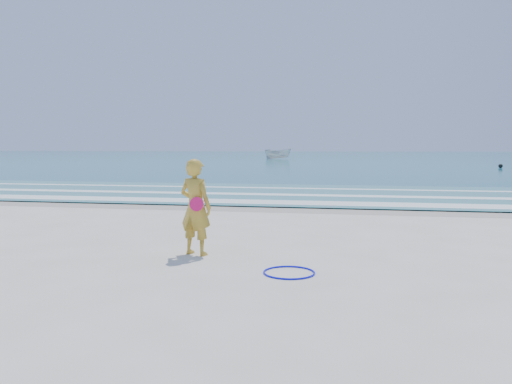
# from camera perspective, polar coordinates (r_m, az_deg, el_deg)

# --- Properties ---
(ground) EXTENTS (400.00, 400.00, 0.00)m
(ground) POSITION_cam_1_polar(r_m,az_deg,el_deg) (8.30, -6.22, -9.36)
(ground) COLOR silver
(ground) RESTS_ON ground
(wet_sand) EXTENTS (400.00, 2.40, 0.00)m
(wet_sand) POSITION_cam_1_polar(r_m,az_deg,el_deg) (16.98, 2.64, -1.84)
(wet_sand) COLOR #B2A893
(wet_sand) RESTS_ON ground
(ocean) EXTENTS (400.00, 190.00, 0.04)m
(ocean) POSITION_cam_1_polar(r_m,az_deg,el_deg) (112.73, 9.51, 4.10)
(ocean) COLOR #19727F
(ocean) RESTS_ON ground
(shallow) EXTENTS (400.00, 10.00, 0.01)m
(shallow) POSITION_cam_1_polar(r_m,az_deg,el_deg) (21.91, 4.47, -0.14)
(shallow) COLOR #59B7AD
(shallow) RESTS_ON ocean
(foam_near) EXTENTS (400.00, 1.40, 0.01)m
(foam_near) POSITION_cam_1_polar(r_m,az_deg,el_deg) (18.25, 3.21, -1.18)
(foam_near) COLOR white
(foam_near) RESTS_ON shallow
(foam_mid) EXTENTS (400.00, 0.90, 0.01)m
(foam_mid) POSITION_cam_1_polar(r_m,az_deg,el_deg) (21.11, 4.23, -0.32)
(foam_mid) COLOR white
(foam_mid) RESTS_ON shallow
(foam_far) EXTENTS (400.00, 0.60, 0.01)m
(foam_far) POSITION_cam_1_polar(r_m,az_deg,el_deg) (24.38, 5.11, 0.42)
(foam_far) COLOR white
(foam_far) RESTS_ON shallow
(hoop) EXTENTS (1.14, 1.14, 0.03)m
(hoop) POSITION_cam_1_polar(r_m,az_deg,el_deg) (8.35, 3.80, -9.16)
(hoop) COLOR #0C0EE8
(hoop) RESTS_ON ground
(boat) EXTENTS (4.53, 1.94, 1.71)m
(boat) POSITION_cam_1_polar(r_m,az_deg,el_deg) (83.39, 2.52, 4.40)
(boat) COLOR silver
(boat) RESTS_ON ocean
(buoy) EXTENTS (0.40, 0.40, 0.40)m
(buoy) POSITION_cam_1_polar(r_m,az_deg,el_deg) (53.06, 26.16, 2.69)
(buoy) COLOR black
(buoy) RESTS_ON ocean
(woman) EXTENTS (0.78, 0.63, 1.86)m
(woman) POSITION_cam_1_polar(r_m,az_deg,el_deg) (9.64, -6.93, -1.72)
(woman) COLOR gold
(woman) RESTS_ON ground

